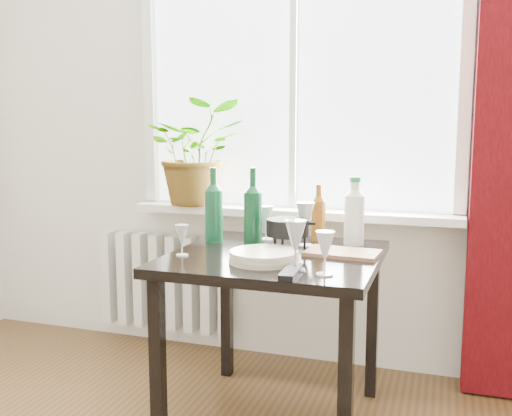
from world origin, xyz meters
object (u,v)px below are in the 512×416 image
(wineglass_front_left, at_px, (182,240))
(plate_stack, at_px, (264,256))
(radiator, at_px, (166,282))
(table, at_px, (275,275))
(bottle_amber, at_px, (319,212))
(cutting_board, at_px, (342,253))
(wineglass_back_center, at_px, (305,224))
(wineglass_front_right, at_px, (295,245))
(cleaning_bottle, at_px, (354,210))
(fondue_pot, at_px, (287,235))
(potted_plant, at_px, (196,153))
(wine_bottle_left, at_px, (214,204))
(wineglass_far_right, at_px, (325,253))
(wine_bottle_right, at_px, (253,206))
(tv_remote, at_px, (291,272))
(wineglass_back_left, at_px, (266,223))

(wineglass_front_left, relative_size, plate_stack, 0.47)
(radiator, distance_m, table, 1.09)
(bottle_amber, bearing_deg, table, -107.86)
(cutting_board, bearing_deg, wineglass_front_left, -159.62)
(radiator, distance_m, wineglass_back_center, 1.13)
(table, bearing_deg, plate_stack, -89.26)
(radiator, height_order, wineglass_front_right, wineglass_front_right)
(cleaning_bottle, bearing_deg, fondue_pot, -136.53)
(plate_stack, bearing_deg, wineglass_front_right, -29.69)
(potted_plant, height_order, bottle_amber, potted_plant)
(wine_bottle_left, distance_m, cleaning_bottle, 0.64)
(wineglass_back_center, height_order, cutting_board, wineglass_back_center)
(radiator, relative_size, wineglass_front_left, 6.11)
(wineglass_front_right, relative_size, wineglass_far_right, 1.17)
(potted_plant, distance_m, wineglass_front_left, 0.87)
(table, xyz_separation_m, bottle_amber, (0.11, 0.33, 0.23))
(wineglass_back_center, bearing_deg, wine_bottle_right, -169.35)
(radiator, distance_m, wineglass_far_right, 1.51)
(potted_plant, distance_m, tv_remote, 1.26)
(fondue_pot, bearing_deg, cleaning_bottle, 40.37)
(tv_remote, bearing_deg, cutting_board, 69.84)
(wineglass_front_right, height_order, wineglass_back_center, wineglass_back_center)
(wineglass_back_center, height_order, fondue_pot, wineglass_back_center)
(wineglass_front_right, distance_m, cutting_board, 0.35)
(radiator, relative_size, wineglass_back_center, 3.96)
(wine_bottle_right, xyz_separation_m, wineglass_front_left, (-0.20, -0.31, -0.11))
(wine_bottle_right, relative_size, wineglass_front_right, 1.85)
(wine_bottle_right, distance_m, wineglass_back_left, 0.16)
(bottle_amber, distance_m, plate_stack, 0.52)
(potted_plant, bearing_deg, wine_bottle_left, -57.22)
(table, bearing_deg, bottle_amber, 72.14)
(potted_plant, bearing_deg, wineglass_far_right, -44.65)
(plate_stack, distance_m, cutting_board, 0.35)
(cleaning_bottle, bearing_deg, potted_plant, 161.21)
(wine_bottle_left, xyz_separation_m, bottle_amber, (0.45, 0.19, -0.04))
(wine_bottle_left, distance_m, wineglass_front_left, 0.33)
(table, bearing_deg, tv_remote, -64.75)
(wineglass_far_right, bearing_deg, cleaning_bottle, 88.83)
(wineglass_back_center, bearing_deg, wineglass_front_left, -140.88)
(wineglass_front_right, relative_size, plate_stack, 0.69)
(bottle_amber, bearing_deg, cleaning_bottle, -15.63)
(radiator, relative_size, fondue_pot, 3.89)
(cleaning_bottle, bearing_deg, wineglass_far_right, -91.17)
(tv_remote, bearing_deg, wineglass_far_right, 13.13)
(plate_stack, bearing_deg, bottle_amber, 78.12)
(wine_bottle_right, bearing_deg, wineglass_front_left, -123.29)
(wineglass_far_right, distance_m, fondue_pot, 0.42)
(wine_bottle_left, distance_m, tv_remote, 0.70)
(bottle_amber, xyz_separation_m, wineglass_front_right, (0.04, -0.59, -0.04))
(potted_plant, xyz_separation_m, tv_remote, (0.78, -0.92, -0.38))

